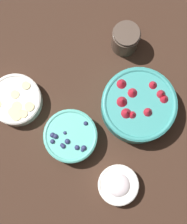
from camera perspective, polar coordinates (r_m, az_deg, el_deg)
ground_plane at (r=1.13m, az=1.56°, el=1.01°), size 4.00×4.00×0.00m
bowl_strawberries at (r=1.09m, az=6.86°, el=1.02°), size 0.22×0.22×0.10m
bowl_blueberries at (r=1.08m, az=-3.51°, el=-3.76°), size 0.15×0.15×0.07m
bowl_bananas at (r=1.12m, az=-11.75°, el=1.79°), size 0.15×0.15×0.05m
bowl_cream at (r=1.08m, az=3.77°, el=-11.03°), size 0.12×0.12×0.05m
jar_chocolate at (r=1.14m, az=4.87°, el=10.99°), size 0.08×0.08×0.10m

